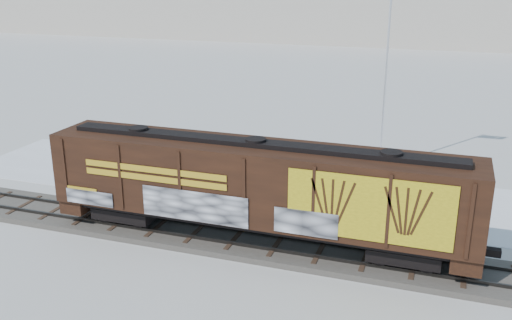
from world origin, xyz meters
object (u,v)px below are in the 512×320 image
at_px(car_white, 273,167).
at_px(car_dark, 426,205).
at_px(hopper_railcar, 256,185).
at_px(flagpole, 386,96).
at_px(car_silver, 135,162).

distance_m(car_white, car_dark, 9.37).
bearing_deg(hopper_railcar, flagpole, 72.70).
xyz_separation_m(hopper_railcar, car_white, (-1.85, 8.49, -2.12)).
height_order(hopper_railcar, car_white, hopper_railcar).
relative_size(car_white, car_dark, 1.17).
height_order(hopper_railcar, flagpole, flagpole).
relative_size(hopper_railcar, car_silver, 4.79).
bearing_deg(car_white, car_dark, -97.03).
height_order(hopper_railcar, car_dark, hopper_railcar).
bearing_deg(car_dark, car_silver, 75.86).
relative_size(flagpole, car_white, 2.41).
bearing_deg(car_dark, flagpole, 14.00).
height_order(flagpole, car_dark, flagpole).
height_order(car_silver, car_dark, car_silver).
height_order(hopper_railcar, car_silver, hopper_railcar).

